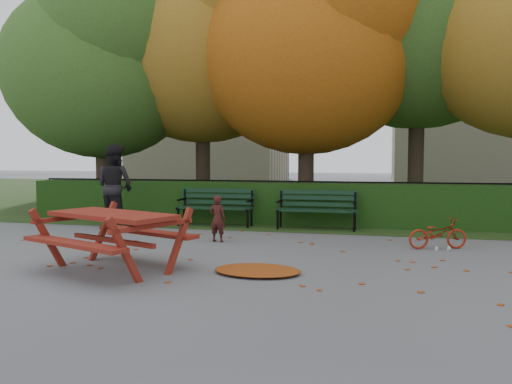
% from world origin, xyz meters
% --- Properties ---
extents(ground, '(90.00, 90.00, 0.00)m').
position_xyz_m(ground, '(0.00, 0.00, 0.00)').
color(ground, slate).
rests_on(ground, ground).
extents(grass_strip, '(90.00, 90.00, 0.00)m').
position_xyz_m(grass_strip, '(0.00, 14.00, 0.01)').
color(grass_strip, '#1B3212').
rests_on(grass_strip, ground).
extents(building_left, '(10.00, 7.00, 15.00)m').
position_xyz_m(building_left, '(-9.00, 26.00, 7.50)').
color(building_left, '#B8AD90').
rests_on(building_left, ground).
extents(building_right, '(9.00, 6.00, 12.00)m').
position_xyz_m(building_right, '(8.00, 28.00, 6.00)').
color(building_right, '#B8AD90').
rests_on(building_right, ground).
extents(hedge, '(13.00, 0.90, 1.00)m').
position_xyz_m(hedge, '(0.00, 4.50, 0.50)').
color(hedge, black).
rests_on(hedge, ground).
extents(iron_fence, '(14.00, 0.04, 1.02)m').
position_xyz_m(iron_fence, '(0.00, 5.30, 0.54)').
color(iron_fence, black).
rests_on(iron_fence, ground).
extents(tree_a, '(5.88, 5.60, 7.48)m').
position_xyz_m(tree_a, '(-5.19, 5.58, 4.52)').
color(tree_a, black).
rests_on(tree_a, ground).
extents(tree_b, '(6.72, 6.40, 8.79)m').
position_xyz_m(tree_b, '(-2.44, 6.75, 5.40)').
color(tree_b, black).
rests_on(tree_b, ground).
extents(tree_c, '(6.30, 6.00, 8.00)m').
position_xyz_m(tree_c, '(0.83, 5.96, 4.82)').
color(tree_c, black).
rests_on(tree_c, ground).
extents(tree_f, '(6.93, 6.60, 9.19)m').
position_xyz_m(tree_f, '(-7.13, 9.24, 5.69)').
color(tree_f, black).
rests_on(tree_f, ground).
extents(bench_left, '(1.80, 0.57, 0.88)m').
position_xyz_m(bench_left, '(-1.30, 3.70, 0.52)').
color(bench_left, black).
rests_on(bench_left, ground).
extents(bench_right, '(1.80, 0.57, 0.88)m').
position_xyz_m(bench_right, '(1.10, 3.70, 0.52)').
color(bench_right, black).
rests_on(bench_right, ground).
extents(picnic_table, '(2.39, 2.18, 0.95)m').
position_xyz_m(picnic_table, '(-1.29, -1.12, 0.65)').
color(picnic_table, maroon).
rests_on(picnic_table, ground).
extents(leaf_pile, '(1.40, 1.12, 0.09)m').
position_xyz_m(leaf_pile, '(0.79, -0.82, 0.04)').
color(leaf_pile, maroon).
rests_on(leaf_pile, ground).
extents(leaf_scatter, '(9.00, 5.70, 0.01)m').
position_xyz_m(leaf_scatter, '(0.00, 0.30, 0.01)').
color(leaf_scatter, maroon).
rests_on(leaf_scatter, ground).
extents(child, '(0.35, 0.25, 0.90)m').
position_xyz_m(child, '(-0.56, 1.54, 0.45)').
color(child, '#3B1613').
rests_on(child, ground).
extents(adult, '(1.10, 0.96, 1.93)m').
position_xyz_m(adult, '(-3.50, 2.90, 0.96)').
color(adult, black).
rests_on(adult, ground).
extents(bicycle, '(1.11, 0.67, 0.55)m').
position_xyz_m(bicycle, '(3.48, 1.75, 0.28)').
color(bicycle, maroon).
rests_on(bicycle, ground).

